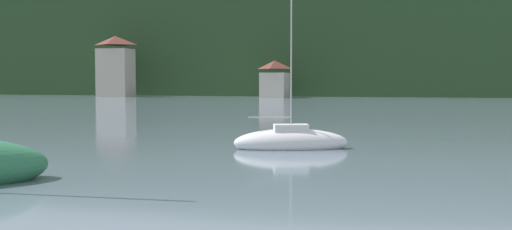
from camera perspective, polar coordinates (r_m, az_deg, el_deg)
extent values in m
cube|color=#264223|center=(119.70, 10.60, 6.70)|extent=(352.00, 54.03, 19.38)
ellipsoid|color=#2D4C28|center=(134.12, 5.20, 5.14)|extent=(246.40, 37.82, 46.38)
cube|color=#BCB29E|center=(95.78, -13.01, 3.88)|extent=(4.83, 3.92, 7.30)
pyramid|color=brown|center=(95.95, -13.05, 6.82)|extent=(5.07, 4.12, 1.37)
cube|color=beige|center=(88.63, 1.78, 2.82)|extent=(3.56, 5.26, 3.62)
pyramid|color=brown|center=(88.65, 1.78, 4.73)|extent=(3.74, 5.53, 1.25)
ellipsoid|color=white|center=(24.11, 3.30, -2.60)|extent=(4.74, 2.60, 1.10)
cylinder|color=#B7B7BC|center=(23.98, 3.32, 5.12)|extent=(0.05, 0.05, 5.87)
cylinder|color=#ADADB2|center=(23.93, 1.30, -0.22)|extent=(1.63, 0.53, 0.05)
cube|color=silver|center=(24.06, 3.30, -1.38)|extent=(1.50, 1.11, 0.42)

